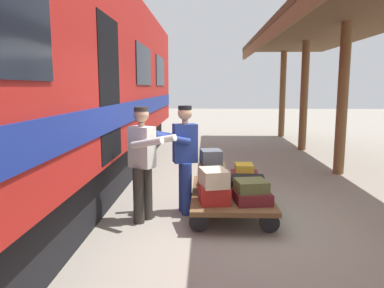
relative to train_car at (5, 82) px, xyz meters
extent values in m
plane|color=gray|center=(-3.44, 0.00, -2.06)|extent=(60.00, 60.00, 0.00)
cylinder|color=brown|center=(-5.93, -9.97, -0.36)|extent=(0.24, 0.24, 3.40)
cylinder|color=brown|center=(-5.93, -6.65, -0.36)|extent=(0.24, 0.24, 3.40)
cylinder|color=brown|center=(-5.93, -3.32, -0.36)|extent=(0.24, 0.24, 3.40)
cube|color=#B21E19|center=(0.00, 0.00, 0.29)|extent=(3.00, 16.72, 2.90)
cube|color=black|center=(0.00, 0.00, -1.61)|extent=(2.55, 15.88, 0.90)
cube|color=navy|center=(-1.51, 0.00, -0.51)|extent=(0.03, 16.38, 0.36)
cube|color=black|center=(-1.51, -5.85, 0.39)|extent=(0.02, 1.84, 0.84)
cube|color=black|center=(-1.51, -2.93, 0.39)|extent=(0.02, 1.84, 0.84)
cube|color=black|center=(-1.45, 0.00, -0.11)|extent=(0.12, 1.10, 2.00)
cube|color=brown|center=(-3.24, -0.50, -1.75)|extent=(1.21, 2.04, 0.07)
cylinder|color=black|center=(-3.73, 0.32, -1.92)|extent=(0.28, 0.05, 0.28)
cylinder|color=black|center=(-2.76, 0.32, -1.92)|extent=(0.28, 0.05, 0.28)
cylinder|color=black|center=(-3.73, -1.32, -1.92)|extent=(0.28, 0.05, 0.28)
cylinder|color=black|center=(-2.76, -1.32, -1.92)|extent=(0.28, 0.05, 0.28)
cube|color=#AD231E|center=(-2.97, 0.06, -1.59)|extent=(0.47, 0.54, 0.25)
cube|color=maroon|center=(-3.52, -1.06, -1.63)|extent=(0.51, 0.64, 0.17)
cube|color=brown|center=(-2.97, -0.50, -1.61)|extent=(0.48, 0.65, 0.21)
cube|color=black|center=(-3.52, -0.50, -1.60)|extent=(0.55, 0.57, 0.23)
cube|color=maroon|center=(-3.52, 0.06, -1.63)|extent=(0.55, 0.55, 0.16)
cube|color=navy|center=(-2.97, -1.06, -1.62)|extent=(0.41, 0.60, 0.18)
cube|color=gold|center=(-3.51, -1.09, -1.46)|extent=(0.31, 0.39, 0.15)
cube|color=beige|center=(-2.97, 0.10, -1.35)|extent=(0.45, 0.54, 0.24)
cube|color=tan|center=(-2.95, -0.48, -1.39)|extent=(0.43, 0.45, 0.23)
cube|color=brown|center=(-3.50, 0.06, -1.47)|extent=(0.49, 0.48, 0.16)
cube|color=#4C515B|center=(-2.93, -0.48, -1.16)|extent=(0.36, 0.42, 0.23)
cylinder|color=navy|center=(-2.50, -0.57, -1.65)|extent=(0.16, 0.16, 0.82)
cylinder|color=navy|center=(-2.55, -0.38, -1.65)|extent=(0.16, 0.16, 0.82)
cube|color=navy|center=(-2.53, -0.47, -0.94)|extent=(0.41, 0.31, 0.60)
cylinder|color=tan|center=(-2.53, -0.47, -0.61)|extent=(0.09, 0.09, 0.06)
sphere|color=tan|center=(-2.53, -0.47, -0.47)|extent=(0.22, 0.22, 0.22)
cylinder|color=black|center=(-2.53, -0.47, -0.39)|extent=(0.21, 0.21, 0.06)
cylinder|color=navy|center=(-2.27, -0.56, -0.84)|extent=(0.54, 0.25, 0.21)
cylinder|color=navy|center=(-2.36, -0.26, -0.84)|extent=(0.54, 0.25, 0.21)
cylinder|color=#332D28|center=(-1.87, 0.01, -1.65)|extent=(0.16, 0.16, 0.82)
cylinder|color=#332D28|center=(-1.97, -0.16, -1.65)|extent=(0.16, 0.16, 0.82)
cube|color=silver|center=(-1.92, -0.08, -0.94)|extent=(0.42, 0.37, 0.60)
cylinder|color=tan|center=(-1.92, -0.08, -0.61)|extent=(0.09, 0.09, 0.06)
sphere|color=tan|center=(-1.92, -0.08, -0.47)|extent=(0.22, 0.22, 0.22)
cylinder|color=#332D28|center=(-1.92, -0.08, -0.39)|extent=(0.21, 0.21, 0.06)
cylinder|color=silver|center=(-2.03, 0.17, -0.84)|extent=(0.51, 0.34, 0.21)
cylinder|color=silver|center=(-2.19, -0.11, -0.84)|extent=(0.51, 0.34, 0.21)
camera|label=1|loc=(-2.84, 5.25, -0.08)|focal=34.89mm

